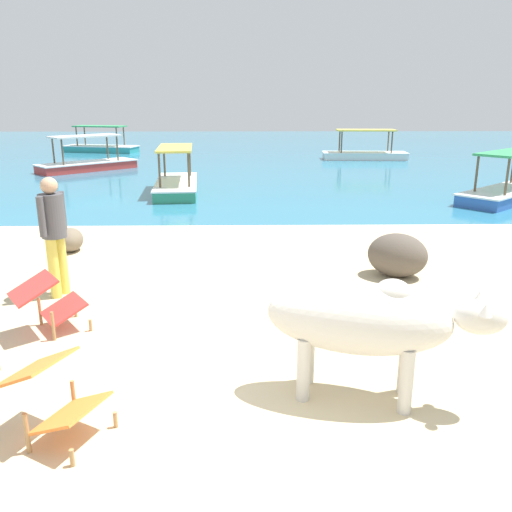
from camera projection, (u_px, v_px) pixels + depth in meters
The scene contains 13 objects.
sand_beach at pixel (221, 414), 4.60m from camera, with size 18.00×14.00×0.04m, color #CCB78E.
water_surface at pixel (242, 155), 25.68m from camera, with size 60.00×36.00×0.03m, color teal.
cow at pixel (364, 320), 4.62m from camera, with size 2.05×0.98×1.14m.
deck_chair_near at pixel (54, 392), 4.17m from camera, with size 0.91×0.79×0.68m.
deck_chair_far at pixel (49, 300), 6.07m from camera, with size 0.93×0.88×0.68m.
person_standing at pixel (54, 228), 7.05m from camera, with size 0.32×0.49×1.62m.
shore_rock_large at pixel (397, 255), 8.00m from camera, with size 0.89×0.69×0.66m, color brown.
shore_rock_medium at pixel (71, 240), 9.35m from camera, with size 0.60×0.42×0.41m, color #756651.
boat_white at pixel (365, 153), 23.48m from camera, with size 3.73×1.34×1.29m.
boat_teal at pixel (101, 146), 26.63m from camera, with size 3.84×2.00×1.29m.
boat_red at pixel (87, 163), 19.90m from camera, with size 3.49×3.33×1.29m.
boat_blue at pixel (508, 190), 14.07m from camera, with size 3.52×3.29×1.29m.
boat_green at pixel (176, 183), 15.32m from camera, with size 1.47×3.76×1.29m.
Camera 1 is at (0.23, -4.02, 2.64)m, focal length 37.37 mm.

